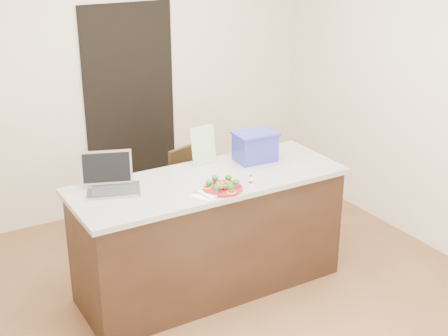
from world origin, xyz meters
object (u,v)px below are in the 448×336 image
island (210,234)px  plate (223,188)px  laptop (110,179)px  yogurt_bottle (251,181)px  chair (193,192)px  blue_box (255,146)px  napkin (206,195)px

island → plate: plate is taller
laptop → yogurt_bottle: bearing=-5.7°
chair → yogurt_bottle: bearing=-107.4°
yogurt_bottle → chair: yogurt_bottle is taller
laptop → blue_box: size_ratio=1.28×
island → laptop: (-0.69, 0.19, 0.53)m
island → blue_box: bearing=15.8°
plate → yogurt_bottle: bearing=-6.1°
napkin → laptop: 0.69m
island → plate: (-0.02, -0.23, 0.47)m
island → plate: bearing=-94.6°
plate → chair: plate is taller
plate → laptop: size_ratio=0.65×
island → yogurt_bottle: size_ratio=28.13×
napkin → yogurt_bottle: (0.37, 0.00, 0.03)m
yogurt_bottle → blue_box: 0.49m
plate → napkin: bearing=-170.0°
plate → laptop: laptop is taller
plate → napkin: 0.15m
plate → napkin: size_ratio=1.86×
yogurt_bottle → chair: bearing=90.5°
plate → island: bearing=85.4°
yogurt_bottle → laptop: size_ratio=0.17×
island → napkin: bearing=-123.7°
yogurt_bottle → plate: bearing=173.9°
plate → chair: size_ratio=0.31×
napkin → laptop: bearing=139.7°
laptop → chair: 1.11m
blue_box → yogurt_bottle: bearing=-123.2°
plate → blue_box: bearing=35.8°
yogurt_bottle → laptop: bearing=153.9°
island → napkin: napkin is taller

